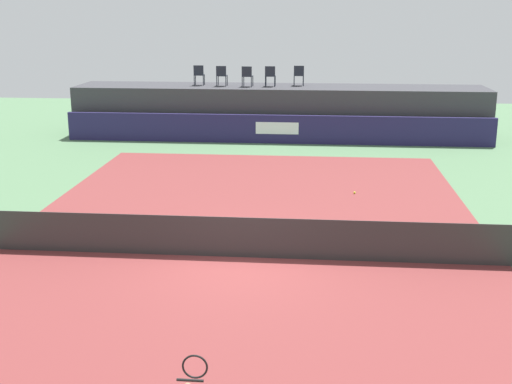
# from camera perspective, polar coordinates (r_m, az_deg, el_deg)

# --- Properties ---
(ground_plane) EXTENTS (48.00, 48.00, 0.00)m
(ground_plane) POSITION_cam_1_polar(r_m,az_deg,el_deg) (18.10, -0.26, -2.21)
(ground_plane) COLOR #4C704C
(court_inner) EXTENTS (12.00, 22.00, 0.00)m
(court_inner) POSITION_cam_1_polar(r_m,az_deg,el_deg) (15.28, -1.34, -5.58)
(court_inner) COLOR maroon
(court_inner) RESTS_ON ground
(sponsor_wall) EXTENTS (18.00, 0.22, 1.20)m
(sponsor_wall) POSITION_cam_1_polar(r_m,az_deg,el_deg) (28.15, 1.79, 5.40)
(sponsor_wall) COLOR #231E4C
(sponsor_wall) RESTS_ON ground
(spectator_platform) EXTENTS (18.00, 2.80, 2.20)m
(spectator_platform) POSITION_cam_1_polar(r_m,az_deg,el_deg) (29.85, 2.01, 6.94)
(spectator_platform) COLOR #38383D
(spectator_platform) RESTS_ON ground
(spectator_chair_far_left) EXTENTS (0.46, 0.46, 0.89)m
(spectator_chair_far_left) POSITION_cam_1_polar(r_m,az_deg,el_deg) (30.08, -4.90, 10.01)
(spectator_chair_far_left) COLOR #1E232D
(spectator_chair_far_left) RESTS_ON spectator_platform
(spectator_chair_left) EXTENTS (0.45, 0.45, 0.89)m
(spectator_chair_left) POSITION_cam_1_polar(r_m,az_deg,el_deg) (29.67, -2.96, 9.98)
(spectator_chair_left) COLOR #1E232D
(spectator_chair_left) RESTS_ON spectator_platform
(spectator_chair_center) EXTENTS (0.47, 0.47, 0.89)m
(spectator_chair_center) POSITION_cam_1_polar(r_m,az_deg,el_deg) (29.40, -0.76, 9.94)
(spectator_chair_center) COLOR #1E232D
(spectator_chair_center) RESTS_ON spectator_platform
(spectator_chair_right) EXTENTS (0.44, 0.44, 0.89)m
(spectator_chair_right) POSITION_cam_1_polar(r_m,az_deg,el_deg) (29.50, 1.23, 9.96)
(spectator_chair_right) COLOR #1E232D
(spectator_chair_right) RESTS_ON spectator_platform
(spectator_chair_far_right) EXTENTS (0.46, 0.46, 0.89)m
(spectator_chair_far_right) POSITION_cam_1_polar(r_m,az_deg,el_deg) (29.83, 3.68, 9.99)
(spectator_chair_far_right) COLOR #1E232D
(spectator_chair_far_right) RESTS_ON spectator_platform
(tennis_net) EXTENTS (12.40, 0.02, 0.95)m
(tennis_net) POSITION_cam_1_polar(r_m,az_deg,el_deg) (15.12, -1.35, -3.90)
(tennis_net) COLOR #2D2D2D
(tennis_net) RESTS_ON ground
(tennis_ball) EXTENTS (0.07, 0.07, 0.07)m
(tennis_ball) POSITION_cam_1_polar(r_m,az_deg,el_deg) (20.64, 8.43, -0.05)
(tennis_ball) COLOR #D8EA33
(tennis_ball) RESTS_ON court_inner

